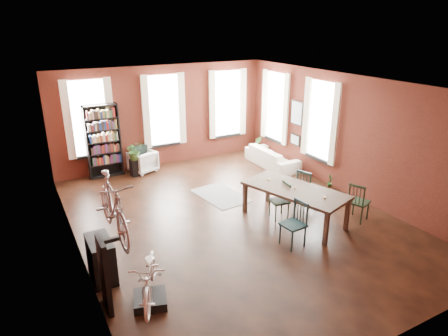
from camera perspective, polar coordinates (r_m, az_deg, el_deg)
room at (r=9.54m, az=0.83°, el=6.13°), size 9.00×9.04×3.22m
dining_table at (r=9.55m, az=9.96°, el=-5.19°), size 1.79×2.63×0.82m
dining_chair_a at (r=8.51m, az=9.85°, el=-7.95°), size 0.49×0.49×0.98m
dining_chair_b at (r=9.62m, az=7.89°, el=-4.66°), size 0.46×0.46×0.88m
dining_chair_c at (r=9.94m, az=18.67°, el=-4.58°), size 0.56×0.56×0.95m
dining_chair_d at (r=10.34m, az=11.76°, el=-2.78°), size 0.58×0.58×0.98m
bookshelf at (r=12.43m, az=-16.86°, el=3.69°), size 1.00×0.32×2.20m
white_armchair at (r=12.70m, az=-11.56°, el=1.06°), size 0.91×0.88×0.74m
cream_sofa at (r=13.03m, az=6.90°, el=2.00°), size 0.61×2.08×0.81m
striped_rug at (r=10.88m, az=-0.50°, el=-3.93°), size 1.19×1.71×0.01m
bike_trainer at (r=7.16m, az=-10.50°, el=-18.02°), size 0.67×0.67×0.16m
bike_wall_rack at (r=6.88m, az=-16.71°, el=-14.49°), size 0.16×0.60×1.30m
console_table at (r=7.78m, az=-17.14°, el=-12.32°), size 0.40×0.80×0.80m
plant_stand at (r=12.47m, az=-12.58°, el=0.07°), size 0.29×0.29×0.52m
plant_by_sofa at (r=13.89m, az=4.55°, el=2.22°), size 0.56×0.83×0.34m
plant_small at (r=11.77m, az=14.85°, el=-2.34°), size 0.41×0.46×0.15m
bicycle_floor at (r=6.64m, az=-10.71°, el=-12.36°), size 0.82×0.96×1.55m
bicycle_hung at (r=6.22m, az=-15.84°, el=-2.67°), size 0.47×1.00×1.66m
plant_on_stand at (r=12.30m, az=-12.65°, el=2.16°), size 0.57×0.62×0.45m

